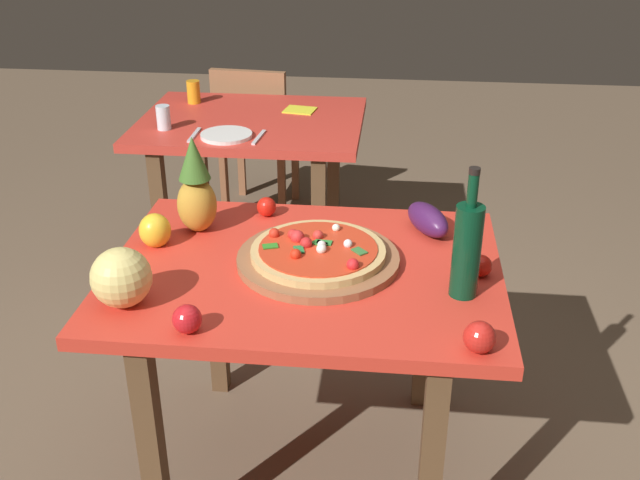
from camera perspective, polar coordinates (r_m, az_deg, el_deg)
ground_plane at (r=2.62m, az=-0.99°, el=-16.74°), size 10.00×10.00×0.00m
display_table at (r=2.22m, az=-1.13°, el=-4.29°), size 1.13×0.86×0.76m
background_table at (r=3.50m, az=-5.21°, el=7.42°), size 1.01×0.80×0.76m
dining_chair at (r=4.15m, az=-4.94°, el=8.17°), size 0.43×0.43×0.85m
pizza_board at (r=2.18m, az=-0.14°, el=-1.47°), size 0.47×0.47×0.02m
pizza at (r=2.17m, az=-0.19°, el=-0.83°), size 0.39×0.39×0.06m
wine_bottle at (r=2.00m, az=11.13°, el=-0.62°), size 0.08×0.08×0.37m
pineapple_left at (r=2.35m, az=-9.45°, el=3.81°), size 0.12×0.12×0.31m
melon at (r=2.02m, az=-14.91°, el=-2.78°), size 0.16×0.16×0.16m
bell_pepper at (r=2.32m, az=-12.46°, el=0.72°), size 0.10×0.10×0.11m
eggplant at (r=2.37m, az=8.22°, el=1.56°), size 0.18×0.22×0.09m
tomato_at_corner at (r=1.83m, az=12.06°, el=-7.26°), size 0.08×0.08×0.08m
tomato_beside_pepper at (r=2.47m, az=-4.10°, el=2.54°), size 0.06×0.06×0.06m
tomato_by_bottle at (r=1.89m, az=-10.10°, el=-5.95°), size 0.07×0.07×0.07m
tomato_near_board at (r=2.15m, az=12.17°, el=-1.98°), size 0.06×0.06×0.06m
drinking_glass_juice at (r=3.72m, az=-9.61°, el=11.07°), size 0.06×0.06×0.11m
drinking_glass_water at (r=3.36m, az=-11.84°, el=9.12°), size 0.06×0.06×0.11m
dinner_plate at (r=3.23m, az=-7.15°, el=7.93°), size 0.22×0.22×0.02m
fork_utensil at (r=3.27m, az=-9.56°, el=7.91°), size 0.02×0.18×0.01m
knife_utensil at (r=3.20m, az=-4.68°, el=7.81°), size 0.03×0.18×0.01m
napkin_folded at (r=3.56m, az=-1.55°, el=9.87°), size 0.16×0.14×0.01m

